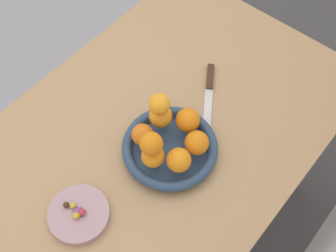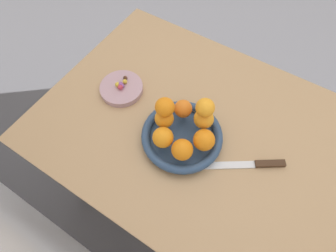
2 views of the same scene
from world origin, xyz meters
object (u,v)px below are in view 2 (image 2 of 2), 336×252
Objects in this scene: candy_ball_4 at (121,84)px; orange_2 at (182,150)px; orange_7 at (205,108)px; orange_1 at (163,137)px; candy_dish at (122,88)px; orange_6 at (165,107)px; candy_ball_0 at (122,86)px; candy_ball_5 at (118,85)px; candy_ball_2 at (125,78)px; orange_4 at (204,119)px; orange_3 at (204,140)px; fruit_bowl at (182,136)px; candy_ball_1 at (120,87)px; orange_0 at (164,119)px; knife at (249,164)px; orange_5 at (183,109)px; candy_ball_3 at (125,82)px; dining_table at (203,143)px.

orange_2 is at bearing 159.86° from candy_ball_4.
orange_1 is at bearing 60.80° from orange_7.
orange_6 reaches higher than candy_dish.
orange_1 is at bearing 155.09° from candy_ball_0.
candy_ball_2 is at bearing -94.29° from candy_ball_5.
candy_ball_5 is (0.32, 0.01, -0.04)m from orange_4.
orange_1 reaches higher than candy_ball_2.
orange_1 is at bearing 157.55° from candy_ball_5.
candy_dish is 2.34× the size of orange_3.
fruit_bowl is 13.77× the size of candy_ball_5.
fruit_bowl is at bearing -0.41° from orange_3.
candy_ball_1 is (0.00, 0.01, 0.00)m from candy_ball_0.
orange_2 is at bearing 148.66° from orange_0.
orange_3 is at bearing 179.59° from fruit_bowl.
knife is at bearing -160.15° from orange_1.
fruit_bowl is at bearing -60.41° from orange_2.
orange_5 reaches higher than candy_dish.
candy_ball_5 is at bearing 63.72° from candy_ball_3.
orange_0 is 0.06m from orange_1.
orange_2 reaches higher than candy_ball_5.
candy_dish is at bearing -24.20° from orange_1.
candy_ball_2 is 0.06× the size of knife.
orange_5 is (-0.03, -0.06, -0.00)m from orange_0.
orange_2 is 3.39× the size of candy_ball_4.
orange_4 is at bearing -149.89° from orange_6.
fruit_bowl is at bearing -120.41° from orange_1.
orange_3 is 0.09m from orange_7.
fruit_bowl is 0.13m from orange_7.
orange_3 reaches higher than candy_ball_2.
orange_6 is at bearing 28.56° from dining_table.
candy_ball_5 is at bearing 35.31° from candy_ball_4.
candy_ball_1 reaches higher than candy_ball_0.
orange_7 is at bearing -177.64° from candy_ball_5.
candy_ball_4 is (0.01, -0.01, 0.00)m from candy_ball_1.
orange_3 is 0.07m from orange_4.
orange_7 is (0.02, 0.01, 0.22)m from dining_table.
orange_4 is at bearing -178.69° from candy_ball_4.
orange_6 is at bearing 63.55° from orange_5.
dining_table is 18.80× the size of orange_0.
fruit_bowl is 4.10× the size of orange_4.
orange_4 is 0.27× the size of knife.
orange_0 is 0.26× the size of knife.
dining_table is 68.89× the size of candy_ball_3.
orange_5 is (-0.24, -0.01, 0.06)m from candy_dish.
candy_ball_3 is 0.02m from candy_ball_4.
candy_ball_2 is 0.03m from candy_ball_4.
orange_2 is at bearing 161.30° from candy_ball_5.
candy_dish is 8.17× the size of candy_ball_5.
candy_ball_3 is at bearing -23.37° from orange_2.
candy_ball_3 is (0.21, -0.07, -0.04)m from orange_0.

